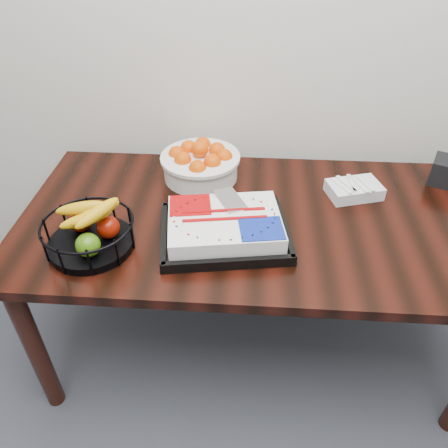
# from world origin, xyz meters

# --- Properties ---
(table) EXTENTS (1.80, 0.90, 0.75)m
(table) POSITION_xyz_m (0.00, 2.00, 0.66)
(table) COLOR black
(table) RESTS_ON ground
(cake_tray) EXTENTS (0.50, 0.42, 0.09)m
(cake_tray) POSITION_xyz_m (-0.11, 1.87, 0.79)
(cake_tray) COLOR black
(cake_tray) RESTS_ON table
(tangerine_bowl) EXTENTS (0.33, 0.33, 0.21)m
(tangerine_bowl) POSITION_xyz_m (-0.24, 2.26, 0.84)
(tangerine_bowl) COLOR white
(tangerine_bowl) RESTS_ON table
(fruit_basket) EXTENTS (0.31, 0.31, 0.17)m
(fruit_basket) POSITION_xyz_m (-0.57, 1.78, 0.82)
(fruit_basket) COLOR black
(fruit_basket) RESTS_ON table
(fork_bag) EXTENTS (0.23, 0.19, 0.06)m
(fork_bag) POSITION_xyz_m (0.39, 2.17, 0.78)
(fork_bag) COLOR silver
(fork_bag) RESTS_ON table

